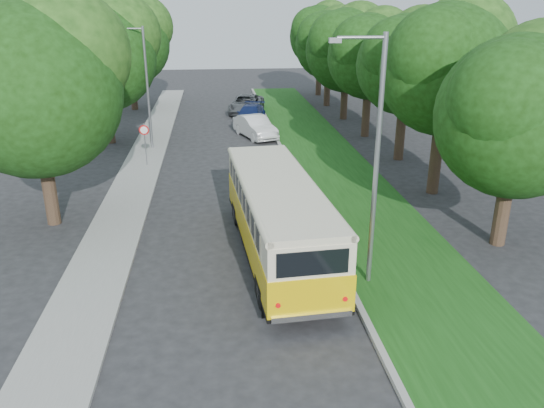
{
  "coord_description": "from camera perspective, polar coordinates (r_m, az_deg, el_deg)",
  "views": [
    {
      "loc": [
        -0.58,
        -17.63,
        8.74
      ],
      "look_at": [
        1.5,
        1.35,
        1.5
      ],
      "focal_mm": 35.0,
      "sensor_mm": 36.0,
      "label": 1
    }
  ],
  "objects": [
    {
      "name": "car_silver",
      "position": [
        27.46,
        0.76,
        3.6
      ],
      "size": [
        2.71,
        4.03,
        1.27
      ],
      "primitive_type": "imported",
      "rotation": [
        0.0,
        0.0,
        -0.36
      ],
      "color": "#ABABB0",
      "rests_on": "ground"
    },
    {
      "name": "lamppost_near",
      "position": [
        16.46,
        10.92,
        4.98
      ],
      "size": [
        1.71,
        0.16,
        8.0
      ],
      "color": "gray",
      "rests_on": "ground"
    },
    {
      "name": "ground",
      "position": [
        19.69,
        -3.95,
        -5.65
      ],
      "size": [
        120.0,
        120.0,
        0.0
      ],
      "primitive_type": "plane",
      "color": "#252527",
      "rests_on": "ground"
    },
    {
      "name": "grass_verge",
      "position": [
        25.1,
        9.22,
        0.27
      ],
      "size": [
        4.5,
        70.0,
        0.13
      ],
      "primitive_type": "cube",
      "color": "#174813",
      "rests_on": "ground"
    },
    {
      "name": "treeline",
      "position": [
        35.93,
        -0.3,
        16.27
      ],
      "size": [
        24.27,
        41.91,
        9.46
      ],
      "color": "#332319",
      "rests_on": "ground"
    },
    {
      "name": "vintage_bus",
      "position": [
        18.98,
        0.64,
        -1.66
      ],
      "size": [
        3.28,
        10.24,
        3.0
      ],
      "primitive_type": null,
      "rotation": [
        0.0,
        0.0,
        0.07
      ],
      "color": "yellow",
      "rests_on": "ground"
    },
    {
      "name": "sidewalk",
      "position": [
        24.6,
        -15.72,
        -0.71
      ],
      "size": [
        2.2,
        70.0,
        0.12
      ],
      "primitive_type": "cube",
      "color": "gray",
      "rests_on": "ground"
    },
    {
      "name": "lamppost_far",
      "position": [
        34.2,
        -13.45,
        12.44
      ],
      "size": [
        1.71,
        0.16,
        7.5
      ],
      "color": "gray",
      "rests_on": "ground"
    },
    {
      "name": "warning_sign",
      "position": [
        30.68,
        -13.54,
        6.95
      ],
      "size": [
        0.56,
        0.1,
        2.5
      ],
      "color": "gray",
      "rests_on": "ground"
    },
    {
      "name": "curb",
      "position": [
        24.59,
        3.93,
        0.08
      ],
      "size": [
        0.2,
        70.0,
        0.15
      ],
      "primitive_type": "cube",
      "color": "gray",
      "rests_on": "ground"
    },
    {
      "name": "car_grey",
      "position": [
        45.68,
        -2.76,
        10.67
      ],
      "size": [
        3.59,
        5.84,
        1.51
      ],
      "primitive_type": "imported",
      "rotation": [
        0.0,
        0.0,
        -0.21
      ],
      "color": "#53565A",
      "rests_on": "ground"
    },
    {
      "name": "car_blue",
      "position": [
        41.77,
        -2.36,
        9.62
      ],
      "size": [
        3.0,
        5.0,
        1.36
      ],
      "primitive_type": "imported",
      "rotation": [
        0.0,
        0.0,
        -0.25
      ],
      "color": "navy",
      "rests_on": "ground"
    },
    {
      "name": "car_white",
      "position": [
        37.05,
        -1.82,
        8.3
      ],
      "size": [
        2.99,
        4.82,
        1.5
      ],
      "primitive_type": "imported",
      "rotation": [
        0.0,
        0.0,
        0.33
      ],
      "color": "white",
      "rests_on": "ground"
    }
  ]
}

